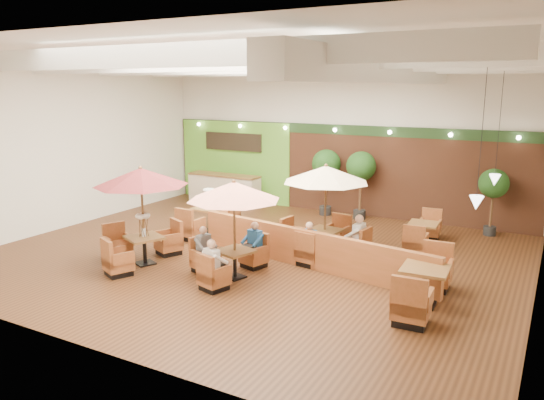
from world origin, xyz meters
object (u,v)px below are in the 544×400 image
Objects in this scene: table_0 at (140,194)px; table_1 at (232,207)px; diner_1 at (254,240)px; diner_4 at (357,233)px; table_2 at (325,193)px; table_5 at (423,235)px; topiary_0 at (326,166)px; service_counter at (224,189)px; diner_3 at (310,238)px; booth_divider at (308,249)px; diner_2 at (205,244)px; topiary_2 at (494,186)px; table_3 at (210,216)px; table_4 at (424,287)px; diner_0 at (213,259)px; topiary_1 at (361,169)px.

table_1 is at bearing 30.32° from table_0.
diner_1 is 2.78m from diner_4.
table_0 is at bearing -135.76° from table_2.
table_1 is 3.07× the size of diner_4.
table_5 is 1.03× the size of topiary_0.
table_0 reaches higher than service_counter.
service_counter is at bearing 149.51° from diner_3.
service_counter is 7.71m from diner_1.
service_counter reaches higher than booth_divider.
booth_divider is 4.55m from table_0.
diner_2 is (-2.10, -2.66, -1.02)m from table_2.
table_3 is at bearing -153.93° from topiary_2.
diner_1 is at bearing 148.64° from diner_2.
table_0 is 7.30m from table_4.
service_counter is at bearing -36.69° from diner_1.
service_counter is 8.46m from table_1.
table_3 is 5.16m from diner_4.
diner_1 is (-3.40, -3.90, 0.39)m from table_5.
diner_0 is at bearing -85.41° from topiary_0.
diner_2 is (-0.89, -0.89, -0.01)m from diner_1.
table_0 is 4.53m from diner_3.
diner_0 is (2.69, -0.61, -1.12)m from table_0.
table_3 reaches higher than diner_0.
table_3 is 3.78× the size of diner_3.
table_2 is 3.58× the size of diner_3.
table_4 is (9.32, -6.29, -0.18)m from service_counter.
table_0 is at bearing -157.79° from table_1.
table_2 is (3.90, 2.95, -0.12)m from table_0.
topiary_1 reaches higher than diner_4.
diner_0 reaches higher than booth_divider.
table_3 is (-4.23, 1.60, 0.01)m from booth_divider.
table_3 is (-2.93, 3.15, -1.27)m from table_1.
diner_3 is at bearing 82.81° from diner_0.
table_5 is at bearing 63.77° from diner_3.
table_2 reaches higher than service_counter.
booth_divider is 2.96× the size of topiary_1.
topiary_0 is at bearing -168.42° from diner_2.
topiary_1 is 4.29m from topiary_2.
topiary_1 is (5.57, 0.20, 1.20)m from service_counter.
diner_3 is at bearing 69.84° from table_1.
topiary_2 is at bearing 75.62° from diner_0.
topiary_0 reaches higher than diner_4.
diner_4 is (0.91, 1.11, 0.27)m from booth_divider.
table_5 is at bearing 63.96° from table_0.
diner_4 reaches higher than diner_2.
diner_1 is 0.91× the size of diner_4.
topiary_1 is (0.72, 7.04, 0.01)m from table_1.
diner_0 is 1.78m from diner_1.
diner_4 is (2.15, 1.77, 0.03)m from diner_1.
topiary_0 is 8.02m from diner_0.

